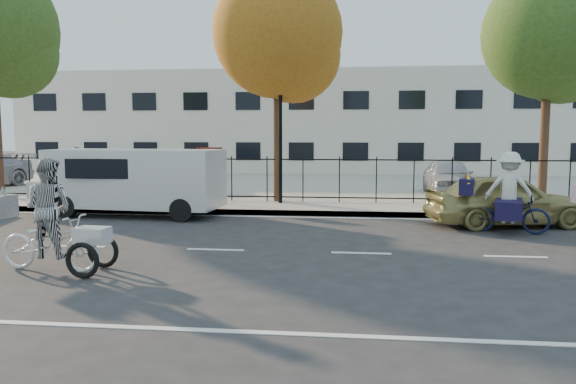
# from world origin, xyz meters

# --- Properties ---
(ground) EXTENTS (120.00, 120.00, 0.00)m
(ground) POSITION_xyz_m (0.00, 0.00, 0.00)
(ground) COLOR #333334
(road_markings) EXTENTS (60.00, 9.52, 0.01)m
(road_markings) POSITION_xyz_m (0.00, 0.00, 0.01)
(road_markings) COLOR silver
(road_markings) RESTS_ON ground
(curb) EXTENTS (60.00, 0.10, 0.15)m
(curb) POSITION_xyz_m (0.00, 5.05, 0.07)
(curb) COLOR #A8A399
(curb) RESTS_ON ground
(sidewalk) EXTENTS (60.00, 2.20, 0.15)m
(sidewalk) POSITION_xyz_m (0.00, 6.10, 0.07)
(sidewalk) COLOR #A8A399
(sidewalk) RESTS_ON ground
(parking_lot) EXTENTS (60.00, 15.60, 0.15)m
(parking_lot) POSITION_xyz_m (0.00, 15.00, 0.07)
(parking_lot) COLOR #A8A399
(parking_lot) RESTS_ON ground
(iron_fence) EXTENTS (58.00, 0.06, 1.50)m
(iron_fence) POSITION_xyz_m (0.00, 7.20, 0.90)
(iron_fence) COLOR black
(iron_fence) RESTS_ON sidewalk
(building) EXTENTS (34.00, 10.00, 6.00)m
(building) POSITION_xyz_m (0.00, 25.00, 3.00)
(building) COLOR silver
(building) RESTS_ON ground
(lamppost) EXTENTS (0.36, 0.36, 4.33)m
(lamppost) POSITION_xyz_m (0.50, 6.80, 3.11)
(lamppost) COLOR black
(lamppost) RESTS_ON sidewalk
(street_sign) EXTENTS (0.85, 0.06, 1.80)m
(street_sign) POSITION_xyz_m (-1.85, 6.80, 1.42)
(street_sign) COLOR black
(street_sign) RESTS_ON sidewalk
(zebra_trike) EXTENTS (2.33, 0.98, 1.99)m
(zebra_trike) POSITION_xyz_m (-2.45, -2.05, 0.77)
(zebra_trike) COLOR white
(zebra_trike) RESTS_ON ground
(bull_bike) EXTENTS (2.18, 1.53, 1.97)m
(bull_bike) POSITION_xyz_m (6.55, 2.77, 0.79)
(bull_bike) COLOR #101635
(bull_bike) RESTS_ON ground
(white_van) EXTENTS (5.60, 2.29, 1.94)m
(white_van) POSITION_xyz_m (-3.58, 4.50, 1.07)
(white_van) COLOR silver
(white_van) RESTS_ON ground
(gold_sedan) EXTENTS (4.30, 2.40, 1.38)m
(gold_sedan) POSITION_xyz_m (6.79, 3.80, 0.69)
(gold_sedan) COLOR tan
(gold_sedan) RESTS_ON ground
(pedestrian) EXTENTS (0.79, 0.73, 1.80)m
(pedestrian) POSITION_xyz_m (-6.46, 6.80, 1.05)
(pedestrian) COLOR black
(pedestrian) RESTS_ON sidewalk
(lot_car_b) EXTENTS (2.28, 4.61, 1.26)m
(lot_car_b) POSITION_xyz_m (-6.60, 10.00, 0.78)
(lot_car_b) COLOR white
(lot_car_b) RESTS_ON parking_lot
(lot_car_c) EXTENTS (2.69, 4.49, 1.40)m
(lot_car_c) POSITION_xyz_m (-4.92, 10.66, 0.85)
(lot_car_c) COLOR #474B4E
(lot_car_c) RESTS_ON parking_lot
(lot_car_d) EXTENTS (1.60, 3.92, 1.33)m
(lot_car_d) POSITION_xyz_m (6.35, 9.98, 0.82)
(lot_car_d) COLOR #AEB0B6
(lot_car_d) RESTS_ON parking_lot
(tree_mid) EXTENTS (4.24, 4.24, 7.77)m
(tree_mid) POSITION_xyz_m (0.48, 7.36, 5.44)
(tree_mid) COLOR #442D1D
(tree_mid) RESTS_ON ground
(tree_east) EXTENTS (4.18, 4.18, 7.66)m
(tree_east) POSITION_xyz_m (9.11, 7.83, 5.36)
(tree_east) COLOR #442D1D
(tree_east) RESTS_ON ground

